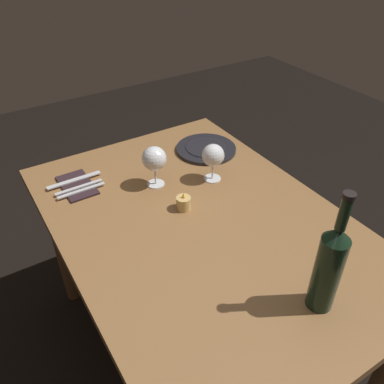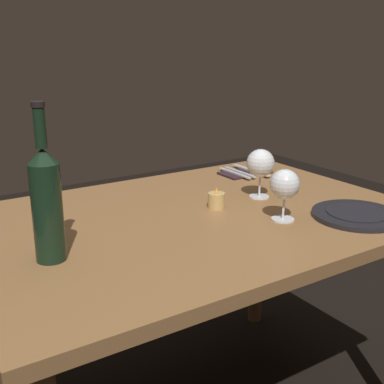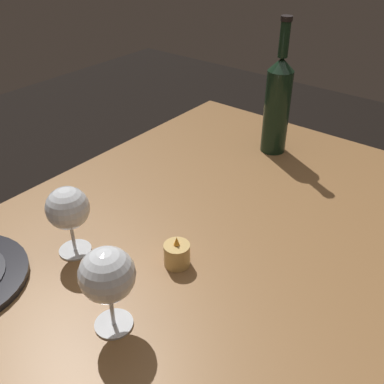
# 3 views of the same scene
# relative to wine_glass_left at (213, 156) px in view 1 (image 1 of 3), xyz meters

# --- Properties ---
(ground_plane) EXTENTS (6.00, 6.00, 0.00)m
(ground_plane) POSITION_rel_wine_glass_left_xyz_m (-0.19, 0.17, -0.84)
(ground_plane) COLOR black
(dining_table) EXTENTS (1.30, 0.90, 0.74)m
(dining_table) POSITION_rel_wine_glass_left_xyz_m (-0.19, 0.17, -0.19)
(dining_table) COLOR olive
(dining_table) RESTS_ON ground
(wine_glass_left) EXTENTS (0.09, 0.09, 0.15)m
(wine_glass_left) POSITION_rel_wine_glass_left_xyz_m (0.00, 0.00, 0.00)
(wine_glass_left) COLOR white
(wine_glass_left) RESTS_ON dining_table
(wine_glass_right) EXTENTS (0.09, 0.09, 0.16)m
(wine_glass_right) POSITION_rel_wine_glass_left_xyz_m (0.08, 0.20, 0.01)
(wine_glass_right) COLOR white
(wine_glass_right) RESTS_ON dining_table
(wine_bottle) EXTENTS (0.07, 0.07, 0.37)m
(wine_bottle) POSITION_rel_wine_glass_left_xyz_m (-0.64, 0.09, 0.04)
(wine_bottle) COLOR black
(wine_bottle) RESTS_ON dining_table
(votive_candle) EXTENTS (0.05, 0.05, 0.07)m
(votive_candle) POSITION_rel_wine_glass_left_xyz_m (-0.10, 0.19, -0.08)
(votive_candle) COLOR #DBB266
(votive_candle) RESTS_ON dining_table
(dinner_plate) EXTENTS (0.26, 0.26, 0.02)m
(dinner_plate) POSITION_rel_wine_glass_left_xyz_m (0.20, -0.10, -0.10)
(dinner_plate) COLOR black
(dinner_plate) RESTS_ON dining_table
(folded_napkin) EXTENTS (0.19, 0.11, 0.01)m
(folded_napkin) POSITION_rel_wine_glass_left_xyz_m (0.23, 0.46, -0.10)
(folded_napkin) COLOR #2D1E23
(folded_napkin) RESTS_ON dining_table
(fork_inner) EXTENTS (0.02, 0.18, 0.00)m
(fork_inner) POSITION_rel_wine_glass_left_xyz_m (0.21, 0.46, -0.09)
(fork_inner) COLOR silver
(fork_inner) RESTS_ON folded_napkin
(fork_outer) EXTENTS (0.02, 0.18, 0.00)m
(fork_outer) POSITION_rel_wine_glass_left_xyz_m (0.18, 0.46, -0.09)
(fork_outer) COLOR silver
(fork_outer) RESTS_ON folded_napkin
(table_knife) EXTENTS (0.02, 0.21, 0.00)m
(table_knife) POSITION_rel_wine_glass_left_xyz_m (0.26, 0.46, -0.09)
(table_knife) COLOR silver
(table_knife) RESTS_ON folded_napkin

